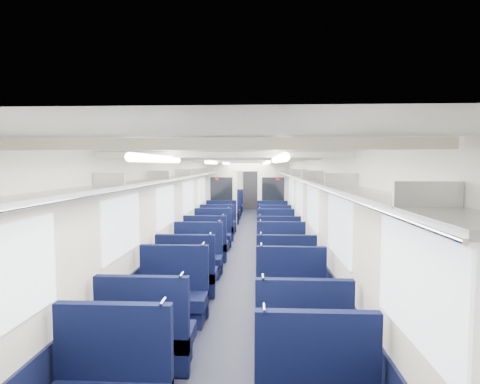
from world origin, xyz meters
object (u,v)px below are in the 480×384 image
at_px(seat_22, 228,212).
at_px(seat_20, 226,215).
at_px(seat_10, 198,259).
at_px(seat_27, 268,206).
at_px(seat_11, 281,259).
at_px(seat_26, 232,205).
at_px(seat_19, 272,224).
at_px(seat_8, 187,276).
at_px(seat_9, 285,276).
at_px(end_door, 251,189).
at_px(seat_12, 206,246).
at_px(seat_6, 173,298).
at_px(seat_21, 270,215).
at_px(seat_5, 302,344).
at_px(seat_15, 276,237).
at_px(seat_18, 221,223).
at_px(seat_7, 291,301).
at_px(seat_24, 231,208).
at_px(seat_14, 212,236).
at_px(seat_25, 269,209).
at_px(bulkhead, 247,194).
at_px(seat_13, 278,247).
at_px(seat_17, 274,229).
at_px(seat_16, 217,229).
at_px(seat_23, 269,212).
at_px(seat_4, 147,339).

bearing_deg(seat_22, seat_20, -90.00).
distance_m(seat_10, seat_27, 10.28).
xyz_separation_m(seat_11, seat_26, (-1.66, 10.19, 0.00)).
bearing_deg(seat_19, seat_8, -106.03).
height_order(seat_9, seat_22, same).
xyz_separation_m(end_door, seat_12, (-0.83, -10.34, -0.66)).
distance_m(seat_6, seat_21, 9.21).
height_order(seat_5, seat_15, same).
height_order(seat_12, seat_26, same).
relative_size(seat_18, seat_19, 1.00).
xyz_separation_m(seat_7, seat_24, (-1.66, 11.37, 0.00)).
height_order(end_door, seat_14, end_door).
bearing_deg(end_door, seat_25, -72.26).
distance_m(seat_12, seat_22, 6.56).
bearing_deg(bulkhead, seat_14, -105.33).
relative_size(seat_13, seat_17, 1.00).
bearing_deg(bulkhead, seat_25, 76.62).
bearing_deg(seat_5, seat_25, 90.00).
height_order(seat_13, seat_24, same).
relative_size(seat_10, seat_19, 1.00).
relative_size(seat_15, seat_16, 1.00).
bearing_deg(seat_8, seat_21, 78.25).
xyz_separation_m(end_door, seat_18, (-0.83, -6.82, -0.66)).
bearing_deg(seat_24, seat_20, -90.00).
xyz_separation_m(seat_7, seat_15, (0.00, 4.60, 0.00)).
height_order(seat_13, seat_15, same).
height_order(seat_18, seat_23, same).
bearing_deg(seat_6, seat_21, 79.62).
height_order(seat_18, seat_21, same).
bearing_deg(seat_8, seat_13, 54.56).
distance_m(seat_7, seat_20, 9.08).
bearing_deg(seat_11, seat_26, 99.25).
xyz_separation_m(seat_26, seat_27, (1.66, -0.15, 0.00)).
xyz_separation_m(seat_13, seat_20, (-1.66, 5.50, 0.00)).
relative_size(seat_4, seat_14, 1.00).
bearing_deg(seat_14, seat_22, 90.00).
relative_size(seat_7, seat_24, 1.00).
bearing_deg(seat_17, seat_23, 90.00).
bearing_deg(seat_27, bulkhead, -100.06).
height_order(seat_21, seat_25, same).
distance_m(seat_16, seat_19, 1.96).
bearing_deg(seat_19, seat_16, -148.06).
bearing_deg(seat_14, seat_15, -2.31).
xyz_separation_m(seat_20, seat_26, (0.00, 3.60, 0.00)).
xyz_separation_m(seat_11, seat_16, (-1.66, 3.51, 0.00)).
distance_m(seat_18, seat_21, 2.69).
distance_m(bulkhead, seat_4, 9.00).
bearing_deg(seat_12, seat_23, 75.87).
distance_m(bulkhead, seat_20, 1.74).
height_order(seat_5, seat_11, same).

